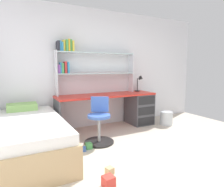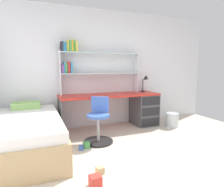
# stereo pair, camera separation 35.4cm
# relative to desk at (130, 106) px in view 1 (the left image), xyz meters

# --- Properties ---
(ground_plane) EXTENTS (5.49, 5.61, 0.02)m
(ground_plane) POSITION_rel_desk_xyz_m (-0.60, -1.98, -0.44)
(ground_plane) COLOR beige
(room_shell) EXTENTS (5.49, 5.61, 2.60)m
(room_shell) POSITION_rel_desk_xyz_m (-1.75, -0.82, 0.87)
(room_shell) COLOR silver
(room_shell) RESTS_ON ground_plane
(desk) EXTENTS (2.18, 0.61, 0.75)m
(desk) POSITION_rel_desk_xyz_m (0.00, 0.00, 0.00)
(desk) COLOR red
(desk) RESTS_ON ground_plane
(bookshelf_hutch) EXTENTS (1.77, 0.22, 1.13)m
(bookshelf_hutch) POSITION_rel_desk_xyz_m (-1.03, 0.19, 1.02)
(bookshelf_hutch) COLOR silver
(bookshelf_hutch) RESTS_ON desk
(desk_lamp) EXTENTS (0.20, 0.17, 0.38)m
(desk_lamp) POSITION_rel_desk_xyz_m (0.35, 0.11, 0.58)
(desk_lamp) COLOR black
(desk_lamp) RESTS_ON desk
(swivel_chair) EXTENTS (0.52, 0.52, 0.80)m
(swivel_chair) POSITION_rel_desk_xyz_m (-1.09, -0.69, -0.11)
(swivel_chair) COLOR black
(swivel_chair) RESTS_ON ground_plane
(bed_platform) EXTENTS (1.09, 2.00, 0.68)m
(bed_platform) POSITION_rel_desk_xyz_m (-2.28, -0.68, -0.15)
(bed_platform) COLOR tan
(bed_platform) RESTS_ON ground_plane
(waste_bin) EXTENTS (0.29, 0.29, 0.31)m
(waste_bin) POSITION_rel_desk_xyz_m (0.74, -0.40, -0.28)
(waste_bin) COLOR silver
(waste_bin) RESTS_ON ground_plane
(toy_block_red_0) EXTENTS (0.13, 0.13, 0.12)m
(toy_block_red_0) POSITION_rel_desk_xyz_m (-1.53, -1.95, -0.37)
(toy_block_red_0) COLOR red
(toy_block_red_0) RESTS_ON ground_plane
(toy_block_natural_1) EXTENTS (0.11, 0.11, 0.09)m
(toy_block_natural_1) POSITION_rel_desk_xyz_m (-1.40, -1.73, -0.39)
(toy_block_natural_1) COLOR tan
(toy_block_natural_1) RESTS_ON ground_plane
(toy_block_blue_2) EXTENTS (0.09, 0.09, 0.07)m
(toy_block_blue_2) POSITION_rel_desk_xyz_m (-1.47, -0.93, -0.39)
(toy_block_blue_2) COLOR #3860B7
(toy_block_blue_2) RESTS_ON ground_plane
(toy_block_green_3) EXTENTS (0.10, 0.10, 0.10)m
(toy_block_green_3) POSITION_rel_desk_xyz_m (-1.36, -0.87, -0.38)
(toy_block_green_3) COLOR #479E51
(toy_block_green_3) RESTS_ON ground_plane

